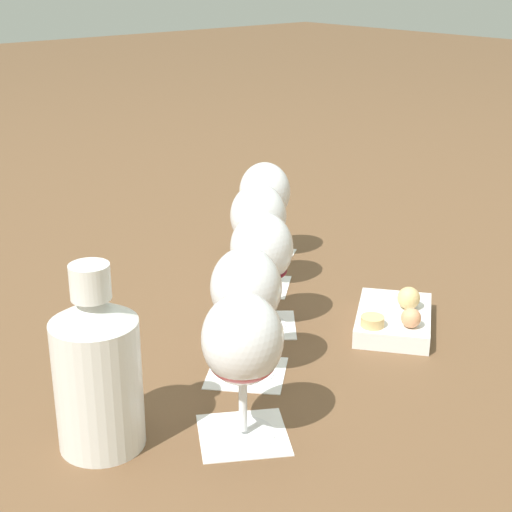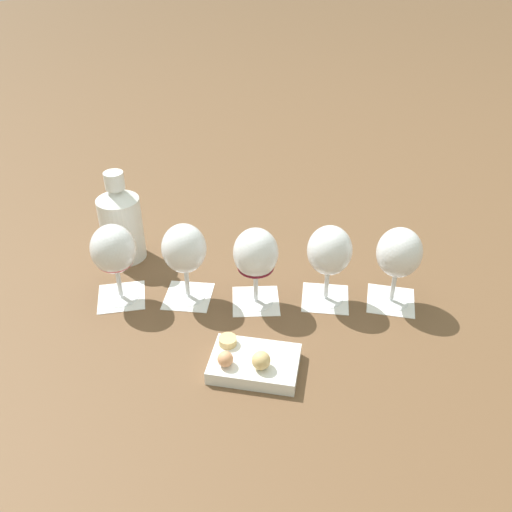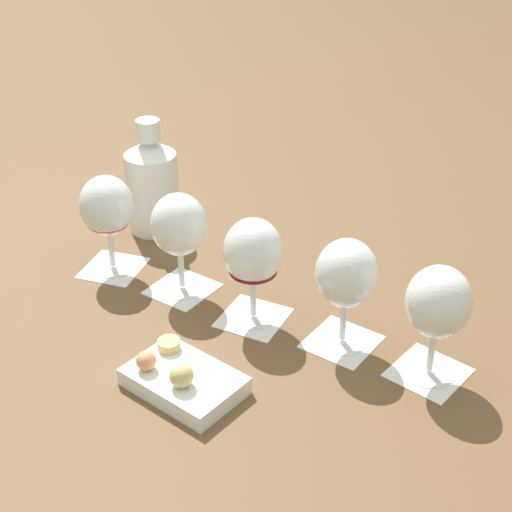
# 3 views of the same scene
# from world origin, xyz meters

# --- Properties ---
(ground_plane) EXTENTS (8.00, 8.00, 0.00)m
(ground_plane) POSITION_xyz_m (0.00, 0.00, 0.00)
(ground_plane) COLOR brown
(tasting_card_0) EXTENTS (0.13, 0.13, 0.00)m
(tasting_card_0) POSITION_xyz_m (-0.21, 0.19, 0.00)
(tasting_card_0) COLOR white
(tasting_card_0) RESTS_ON ground_plane
(tasting_card_1) EXTENTS (0.14, 0.14, 0.00)m
(tasting_card_1) POSITION_xyz_m (-0.10, 0.10, 0.00)
(tasting_card_1) COLOR white
(tasting_card_1) RESTS_ON ground_plane
(tasting_card_2) EXTENTS (0.14, 0.14, 0.00)m
(tasting_card_2) POSITION_xyz_m (-0.01, -0.01, 0.00)
(tasting_card_2) COLOR white
(tasting_card_2) RESTS_ON ground_plane
(tasting_card_3) EXTENTS (0.14, 0.14, 0.00)m
(tasting_card_3) POSITION_xyz_m (0.10, -0.10, 0.00)
(tasting_card_3) COLOR white
(tasting_card_3) RESTS_ON ground_plane
(tasting_card_4) EXTENTS (0.14, 0.14, 0.00)m
(tasting_card_4) POSITION_xyz_m (0.20, -0.20, 0.00)
(tasting_card_4) COLOR white
(tasting_card_4) RESTS_ON ground_plane
(wine_glass_0) EXTENTS (0.09, 0.09, 0.17)m
(wine_glass_0) POSITION_xyz_m (-0.21, 0.19, 0.11)
(wine_glass_0) COLOR white
(wine_glass_0) RESTS_ON tasting_card_0
(wine_glass_1) EXTENTS (0.09, 0.09, 0.17)m
(wine_glass_1) POSITION_xyz_m (-0.10, 0.10, 0.11)
(wine_glass_1) COLOR white
(wine_glass_1) RESTS_ON tasting_card_1
(wine_glass_2) EXTENTS (0.09, 0.09, 0.17)m
(wine_glass_2) POSITION_xyz_m (-0.01, -0.01, 0.11)
(wine_glass_2) COLOR white
(wine_glass_2) RESTS_ON tasting_card_2
(wine_glass_3) EXTENTS (0.09, 0.09, 0.17)m
(wine_glass_3) POSITION_xyz_m (0.10, -0.10, 0.11)
(wine_glass_3) COLOR white
(wine_glass_3) RESTS_ON tasting_card_3
(wine_glass_4) EXTENTS (0.09, 0.09, 0.17)m
(wine_glass_4) POSITION_xyz_m (0.20, -0.20, 0.11)
(wine_glass_4) COLOR white
(wine_glass_4) RESTS_ON tasting_card_4
(ceramic_vase) EXTENTS (0.09, 0.09, 0.21)m
(ceramic_vase) POSITION_xyz_m (-0.12, 0.32, 0.09)
(ceramic_vase) COLOR white
(ceramic_vase) RESTS_ON ground_plane
(snack_dish) EXTENTS (0.18, 0.19, 0.06)m
(snack_dish) POSITION_xyz_m (-0.14, -0.14, 0.02)
(snack_dish) COLOR white
(snack_dish) RESTS_ON ground_plane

